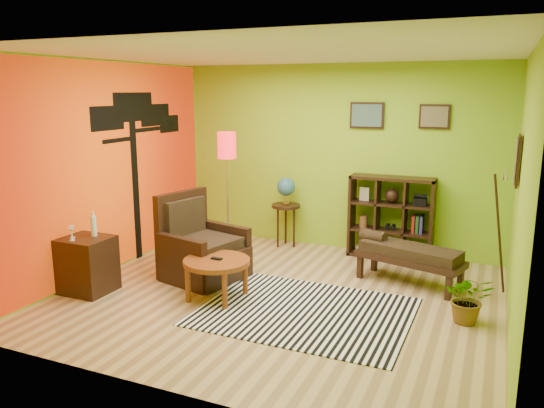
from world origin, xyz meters
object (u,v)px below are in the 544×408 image
at_px(bench, 407,254).
at_px(side_cabinet, 87,264).
at_px(cube_shelf, 392,218).
at_px(globe_table, 286,195).
at_px(armchair, 201,252).
at_px(floor_lamp, 227,157).
at_px(coffee_table, 217,265).
at_px(potted_plant, 468,304).

bearing_deg(bench, side_cabinet, -152.60).
xyz_separation_m(side_cabinet, cube_shelf, (3.11, 2.81, 0.26)).
bearing_deg(globe_table, armchair, -105.41).
xyz_separation_m(armchair, bench, (2.51, 0.83, 0.06)).
relative_size(armchair, globe_table, 1.02).
distance_m(floor_lamp, globe_table, 1.22).
distance_m(floor_lamp, bench, 2.80).
distance_m(coffee_table, floor_lamp, 1.91).
relative_size(floor_lamp, bench, 1.30).
relative_size(side_cabinet, cube_shelf, 0.83).
relative_size(armchair, side_cabinet, 1.12).
bearing_deg(bench, armchair, -161.74).
relative_size(side_cabinet, bench, 0.70).
height_order(side_cabinet, cube_shelf, cube_shelf).
distance_m(armchair, potted_plant, 3.31).
bearing_deg(side_cabinet, coffee_table, 15.56).
bearing_deg(globe_table, cube_shelf, 2.01).
relative_size(armchair, potted_plant, 2.06).
height_order(coffee_table, floor_lamp, floor_lamp).
distance_m(bench, potted_plant, 1.23).
height_order(floor_lamp, potted_plant, floor_lamp).
height_order(armchair, bench, armchair).
xyz_separation_m(coffee_table, cube_shelf, (1.56, 2.38, 0.19)).
xyz_separation_m(floor_lamp, bench, (2.58, -0.07, -1.09)).
height_order(armchair, floor_lamp, floor_lamp).
bearing_deg(potted_plant, cube_shelf, 121.87).
distance_m(side_cabinet, bench, 3.95).
relative_size(bench, potted_plant, 2.63).
relative_size(coffee_table, side_cabinet, 0.78).
bearing_deg(coffee_table, side_cabinet, -164.44).
distance_m(globe_table, cube_shelf, 1.65).
bearing_deg(side_cabinet, floor_lamp, 63.88).
distance_m(side_cabinet, cube_shelf, 4.20).
height_order(floor_lamp, globe_table, floor_lamp).
relative_size(cube_shelf, potted_plant, 2.23).
xyz_separation_m(coffee_table, side_cabinet, (-1.55, -0.43, -0.07)).
xyz_separation_m(armchair, side_cabinet, (-1.00, -0.99, 0.01)).
relative_size(side_cabinet, globe_table, 0.91).
bearing_deg(globe_table, floor_lamp, -122.77).
xyz_separation_m(coffee_table, bench, (1.96, 1.39, -0.02)).
bearing_deg(floor_lamp, globe_table, 57.23).
height_order(armchair, side_cabinet, armchair).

